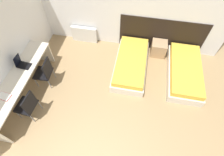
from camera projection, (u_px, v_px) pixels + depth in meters
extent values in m
cube|color=white|center=(125.00, 8.00, 4.90)|extent=(6.03, 0.05, 2.70)
cube|color=white|center=(1.00, 48.00, 3.99)|extent=(0.05, 5.14, 2.70)
cube|color=black|center=(161.00, 35.00, 5.38)|extent=(2.58, 0.03, 1.14)
cube|color=beige|center=(131.00, 65.00, 5.27)|extent=(0.92, 1.93, 0.26)
cube|color=gold|center=(131.00, 61.00, 5.10)|extent=(0.84, 1.85, 0.16)
cube|color=beige|center=(184.00, 73.00, 5.10)|extent=(0.92, 1.93, 0.26)
cube|color=gold|center=(186.00, 69.00, 4.93)|extent=(0.84, 1.85, 0.16)
cube|color=tan|center=(158.00, 49.00, 5.52)|extent=(0.46, 0.42, 0.48)
cube|color=silver|center=(84.00, 34.00, 5.84)|extent=(0.84, 0.12, 0.56)
cube|color=beige|center=(17.00, 79.00, 4.22)|extent=(0.57, 2.60, 0.04)
cube|color=beige|center=(44.00, 52.00, 5.26)|extent=(0.51, 0.04, 0.73)
cube|color=black|center=(43.00, 73.00, 4.75)|extent=(0.46, 0.46, 0.05)
cube|color=black|center=(47.00, 68.00, 4.51)|extent=(0.05, 0.40, 0.48)
cylinder|color=slate|center=(37.00, 83.00, 4.83)|extent=(0.02, 0.02, 0.38)
cylinder|color=slate|center=(42.00, 72.00, 5.05)|extent=(0.02, 0.02, 0.38)
cylinder|color=slate|center=(50.00, 84.00, 4.80)|extent=(0.02, 0.02, 0.38)
cylinder|color=slate|center=(54.00, 73.00, 5.02)|extent=(0.02, 0.02, 0.38)
cube|color=black|center=(26.00, 106.00, 4.19)|extent=(0.47, 0.47, 0.05)
cube|color=black|center=(29.00, 103.00, 3.94)|extent=(0.06, 0.40, 0.48)
cylinder|color=slate|center=(19.00, 115.00, 4.29)|extent=(0.02, 0.02, 0.38)
cylinder|color=slate|center=(27.00, 101.00, 4.50)|extent=(0.02, 0.02, 0.38)
cylinder|color=slate|center=(32.00, 118.00, 4.23)|extent=(0.02, 0.02, 0.38)
cylinder|color=slate|center=(40.00, 105.00, 4.44)|extent=(0.02, 0.02, 0.38)
cube|color=black|center=(24.00, 66.00, 4.43)|extent=(0.34, 0.24, 0.02)
cube|color=black|center=(17.00, 60.00, 4.31)|extent=(0.10, 0.23, 0.32)
cube|color=#B21E1E|center=(4.00, 96.00, 3.92)|extent=(0.32, 0.22, 0.01)
cube|color=white|center=(4.00, 96.00, 3.91)|extent=(0.30, 0.21, 0.01)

